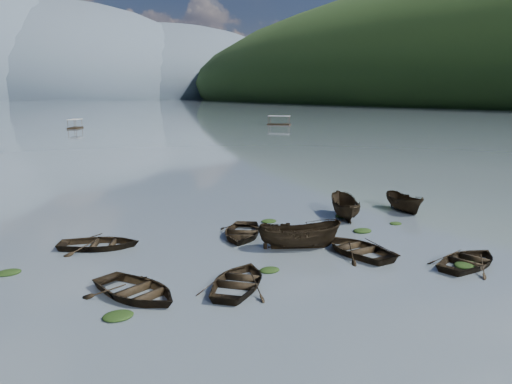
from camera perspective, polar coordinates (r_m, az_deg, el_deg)
ground_plane at (r=22.64m, az=15.93°, el=-10.08°), size 2400.00×2400.00×0.00m
haze_mtn_c at (r=927.49m, az=-21.33°, el=9.93°), size 520.00×520.00×260.00m
haze_mtn_d at (r=973.99m, az=-10.68°, el=10.52°), size 520.00×520.00×220.00m
rowboat_0 at (r=21.15m, az=-13.53°, el=-11.50°), size 4.47×5.21×0.91m
rowboat_1 at (r=21.56m, az=-1.92°, el=-10.73°), size 5.08×5.08×0.87m
rowboat_2 at (r=26.67m, az=4.97°, el=-6.42°), size 4.67×3.47×1.70m
rowboat_3 at (r=26.32m, az=11.53°, el=-6.85°), size 3.16×4.42×0.92m
rowboat_4 at (r=26.13m, az=23.16°, el=-7.69°), size 4.59×3.65×0.85m
rowboat_5 at (r=36.27m, az=16.56°, el=-2.11°), size 2.32×4.10×1.49m
rowboat_6 at (r=27.91m, az=-17.46°, el=-6.11°), size 5.09×4.53×0.87m
rowboat_7 at (r=28.69m, az=-1.63°, el=-5.11°), size 5.07×5.34×0.90m
rowboat_8 at (r=33.54m, az=10.05°, el=-2.88°), size 3.43×4.49×1.64m
weed_clump_0 at (r=19.47m, az=-15.47°, el=-13.66°), size 1.15×0.94×0.25m
weed_clump_1 at (r=23.30m, az=1.55°, el=-9.03°), size 0.98×0.78×0.22m
weed_clump_2 at (r=25.85m, az=22.91°, el=-7.87°), size 1.28×1.02×0.28m
weed_clump_3 at (r=32.59m, az=15.67°, el=-3.54°), size 0.81×0.68×0.18m
weed_clump_4 at (r=30.31m, az=12.07°, el=-4.47°), size 1.17×0.93×0.24m
weed_clump_5 at (r=25.58m, az=-26.41°, el=-8.36°), size 1.08×0.88×0.23m
weed_clump_6 at (r=31.91m, az=1.48°, el=-3.42°), size 1.03×0.86×0.21m
weed_clump_7 at (r=33.74m, az=9.94°, el=-2.79°), size 1.17×0.94×0.26m
pontoon_centre at (r=125.14m, az=-19.95°, el=6.83°), size 4.56×5.90×2.10m
pontoon_right at (r=131.35m, az=2.65°, el=7.66°), size 5.91×6.00×2.28m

